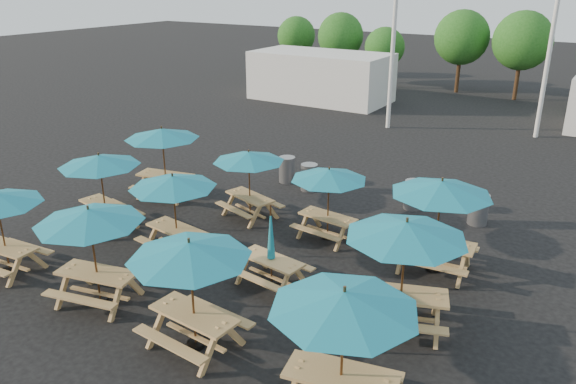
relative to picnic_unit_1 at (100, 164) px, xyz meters
The scene contains 23 objects.
ground 5.14m from the picnic_unit_1, 17.24° to the left, with size 120.00×120.00×0.00m, color black.
picnic_unit_1 is the anchor object (origin of this frame).
picnic_unit_2 2.81m from the picnic_unit_1, 95.16° to the left, with size 2.86×2.86×2.39m.
picnic_unit_3 4.21m from the picnic_unit_1, 43.41° to the right, with size 2.83×2.83×2.33m.
picnic_unit_4 2.93m from the picnic_unit_1, ahead, with size 2.54×2.54×2.23m.
picnic_unit_5 4.27m from the picnic_unit_1, 42.22° to the left, with size 2.69×2.69×2.13m.
picnic_unit_6 6.73m from the picnic_unit_1, 26.58° to the right, with size 2.56×2.56×2.36m.
picnic_unit_7 6.07m from the picnic_unit_1, ahead, with size 1.80×1.62×2.09m.
picnic_unit_8 6.54m from the picnic_unit_1, 25.42° to the left, with size 2.33×2.33×2.09m.
picnic_unit_9 9.84m from the picnic_unit_1, 18.57° to the right, with size 2.91×2.91×2.43m.
picnic_unit_10 9.24m from the picnic_unit_1, ahead, with size 3.21×3.21×2.47m.
picnic_unit_11 9.43m from the picnic_unit_1, 16.00° to the left, with size 2.67×2.67×2.44m.
waste_bin_0 6.81m from the picnic_unit_1, 68.42° to the left, with size 0.58×0.58×0.94m, color gray.
waste_bin_1 7.03m from the picnic_unit_1, 59.03° to the left, with size 0.58×0.58×0.94m, color gray.
waste_bin_2 9.61m from the picnic_unit_1, 40.81° to the left, with size 0.58×0.58×0.94m, color gray.
waste_bin_3 11.19m from the picnic_unit_1, 33.33° to the left, with size 0.58×0.58×0.94m, color gray.
mast_1 20.01m from the picnic_unit_1, 62.59° to the left, with size 0.20×0.20×12.00m, color silver.
event_tent_0 19.72m from the picnic_unit_1, 100.16° to the left, with size 8.00×4.00×2.80m, color silver.
tree_0 28.32m from the picnic_unit_1, 109.71° to the left, with size 2.80×2.80×4.24m.
tree_1 25.86m from the picnic_unit_1, 101.66° to the left, with size 3.11×3.11×4.72m.
tree_2 25.13m from the picnic_unit_1, 94.26° to the left, with size 2.59×2.59×3.93m.
tree_3 26.30m from the picnic_unit_1, 83.94° to the left, with size 3.36×3.36×5.09m.
tree_4 26.49m from the picnic_unit_1, 75.95° to the left, with size 3.41×3.41×5.17m.
Camera 1 is at (8.07, -11.45, 7.01)m, focal length 35.00 mm.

